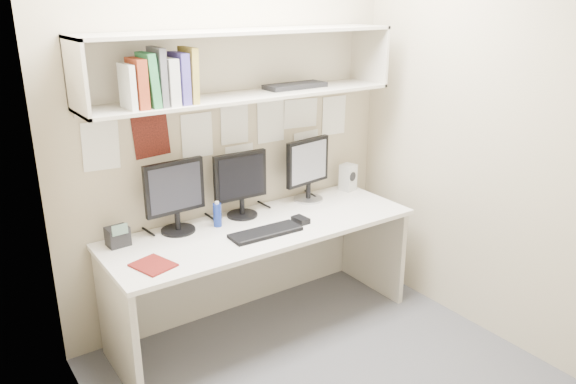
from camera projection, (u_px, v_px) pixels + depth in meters
floor at (322, 375)px, 3.30m from camera, size 2.40×2.00×0.01m
wall_back at (231, 127)px, 3.64m from camera, size 2.40×0.02×2.60m
wall_front at (494, 225)px, 2.09m from camera, size 2.40×0.02×2.60m
wall_left at (89, 211)px, 2.22m from camera, size 0.02×2.00×2.60m
wall_right at (478, 132)px, 3.51m from camera, size 0.02×2.00×2.60m
desk at (262, 276)px, 3.68m from camera, size 2.00×0.70×0.73m
overhead_hutch at (240, 63)px, 3.40m from camera, size 2.00×0.38×0.40m
pinned_papers at (232, 135)px, 3.66m from camera, size 1.92×0.01×0.48m
monitor_left at (175, 193)px, 3.39m from camera, size 0.39×0.21×0.45m
monitor_center at (241, 181)px, 3.64m from camera, size 0.37×0.20×0.43m
monitor_right at (308, 167)px, 3.93m from camera, size 0.38×0.21×0.44m
keyboard at (266, 232)px, 3.42m from camera, size 0.45×0.17×0.02m
mouse at (301, 220)px, 3.60m from camera, size 0.08×0.12×0.04m
speaker at (348, 177)px, 4.18m from camera, size 0.12×0.12×0.20m
blue_bottle at (217, 215)px, 3.52m from camera, size 0.05×0.05×0.17m
maroon_notebook at (153, 265)px, 3.02m from camera, size 0.23×0.26×0.01m
desk_phone at (118, 236)px, 3.25m from camera, size 0.13×0.12×0.15m
book_stack at (160, 80)px, 3.02m from camera, size 0.39×0.19×0.31m
hutch_tray at (295, 86)px, 3.64m from camera, size 0.42×0.17×0.03m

